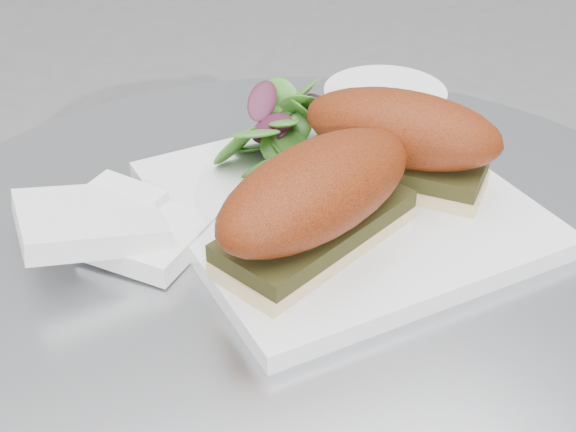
% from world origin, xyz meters
% --- Properties ---
extents(plate, '(0.29, 0.29, 0.02)m').
position_xyz_m(plate, '(0.06, 0.06, 0.74)').
color(plate, white).
rests_on(plate, table).
extents(sandwich_left, '(0.20, 0.15, 0.08)m').
position_xyz_m(sandwich_left, '(0.01, 0.01, 0.79)').
color(sandwich_left, beige).
rests_on(sandwich_left, plate).
extents(sandwich_right, '(0.17, 0.17, 0.08)m').
position_xyz_m(sandwich_right, '(0.11, 0.06, 0.79)').
color(sandwich_right, beige).
rests_on(sandwich_right, plate).
extents(salad, '(0.10, 0.10, 0.05)m').
position_xyz_m(salad, '(0.04, 0.14, 0.77)').
color(salad, '#4B832B').
rests_on(salad, plate).
extents(napkin, '(0.17, 0.17, 0.02)m').
position_xyz_m(napkin, '(-0.12, 0.09, 0.74)').
color(napkin, white).
rests_on(napkin, table).
extents(saucer, '(0.13, 0.13, 0.01)m').
position_xyz_m(saucer, '(0.19, 0.24, 0.74)').
color(saucer, white).
rests_on(saucer, table).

